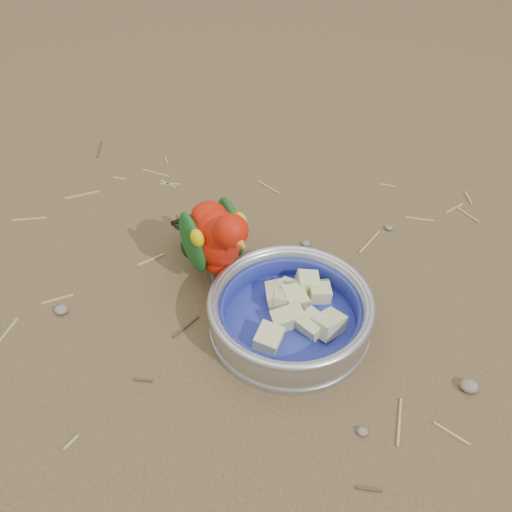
% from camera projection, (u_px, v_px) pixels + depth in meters
% --- Properties ---
extents(ground, '(60.00, 60.00, 0.00)m').
position_uv_depth(ground, '(236.00, 331.00, 0.83)').
color(ground, brown).
extents(food_bowl, '(0.23, 0.23, 0.02)m').
position_uv_depth(food_bowl, '(290.00, 325.00, 0.83)').
color(food_bowl, '#B2B2BA').
rests_on(food_bowl, ground).
extents(bowl_wall, '(0.23, 0.23, 0.04)m').
position_uv_depth(bowl_wall, '(291.00, 311.00, 0.81)').
color(bowl_wall, '#B2B2BA').
rests_on(bowl_wall, food_bowl).
extents(fruit_wedges, '(0.14, 0.14, 0.03)m').
position_uv_depth(fruit_wedges, '(290.00, 314.00, 0.81)').
color(fruit_wedges, '#C8C687').
rests_on(fruit_wedges, food_bowl).
extents(lory_parrot, '(0.20, 0.19, 0.15)m').
position_uv_depth(lory_parrot, '(216.00, 244.00, 0.85)').
color(lory_parrot, '#B71506').
rests_on(lory_parrot, ground).
extents(ground_debris, '(0.90, 0.80, 0.01)m').
position_uv_depth(ground_debris, '(274.00, 311.00, 0.85)').
color(ground_debris, '#9E8E4E').
rests_on(ground_debris, ground).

